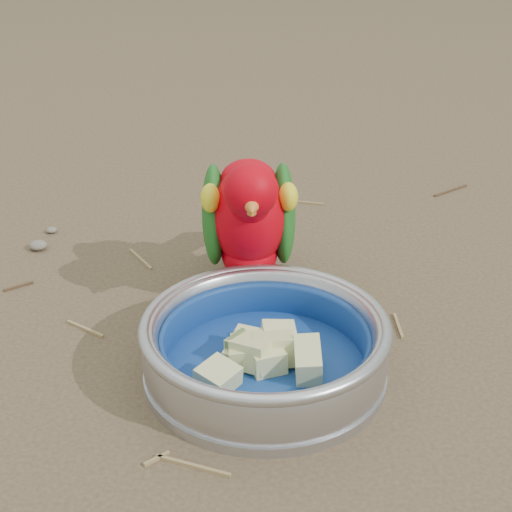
{
  "coord_description": "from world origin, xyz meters",
  "views": [
    {
      "loc": [
        0.02,
        -0.62,
        0.44
      ],
      "look_at": [
        0.04,
        0.08,
        0.08
      ],
      "focal_mm": 55.0,
      "sensor_mm": 36.0,
      "label": 1
    }
  ],
  "objects": [
    {
      "name": "bowl_wall",
      "position": [
        0.04,
        -0.01,
        0.04
      ],
      "size": [
        0.23,
        0.23,
        0.04
      ],
      "primitive_type": null,
      "color": "#B2B2BA",
      "rests_on": "food_bowl"
    },
    {
      "name": "fruit_wedges",
      "position": [
        0.04,
        -0.01,
        0.03
      ],
      "size": [
        0.14,
        0.14,
        0.03
      ],
      "primitive_type": null,
      "color": "beige",
      "rests_on": "food_bowl"
    },
    {
      "name": "lory_parrot",
      "position": [
        0.03,
        0.13,
        0.09
      ],
      "size": [
        0.1,
        0.21,
        0.17
      ],
      "primitive_type": null,
      "rotation": [
        0.0,
        0.0,
        -3.12
      ],
      "color": "#BE000D",
      "rests_on": "ground"
    },
    {
      "name": "food_bowl",
      "position": [
        0.04,
        -0.01,
        0.01
      ],
      "size": [
        0.23,
        0.23,
        0.02
      ],
      "primitive_type": "cylinder",
      "color": "#B2B2BA",
      "rests_on": "ground"
    },
    {
      "name": "ground",
      "position": [
        0.0,
        0.0,
        0.0
      ],
      "size": [
        60.0,
        60.0,
        0.0
      ],
      "primitive_type": "plane",
      "color": "brown"
    },
    {
      "name": "ground_debris",
      "position": [
        0.04,
        0.0,
        0.0
      ],
      "size": [
        0.9,
        0.8,
        0.01
      ],
      "primitive_type": null,
      "color": "#93794D",
      "rests_on": "ground"
    }
  ]
}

